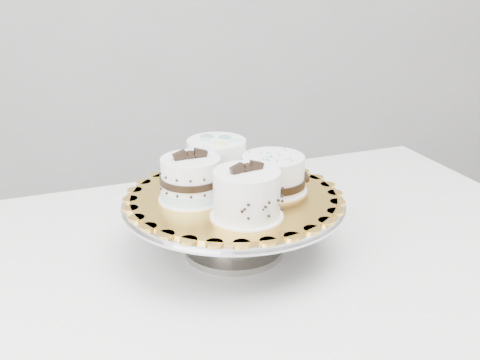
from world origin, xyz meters
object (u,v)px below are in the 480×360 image
object	(u,v)px
table	(253,285)
cake_stand	(234,215)
cake_swirl	(247,195)
cake_dots	(217,160)
cake_board	(234,197)
cake_ribbon	(274,174)
cake_banded	(191,180)

from	to	relation	value
table	cake_stand	size ratio (longest dim) A/B	3.31
table	cake_swirl	bearing A→B (deg)	-119.23
cake_stand	cake_dots	size ratio (longest dim) A/B	2.90
cake_board	cake_ribbon	world-z (taller)	cake_ribbon
table	cake_board	size ratio (longest dim) A/B	3.60
table	cake_stand	xyz separation A→B (m)	(-0.03, 0.01, 0.15)
table	cake_swirl	world-z (taller)	cake_swirl
cake_stand	cake_banded	world-z (taller)	cake_banded
cake_board	cake_banded	world-z (taller)	cake_banded
cake_swirl	cake_ribbon	world-z (taller)	cake_swirl
cake_dots	cake_ribbon	world-z (taller)	cake_dots
cake_swirl	cake_board	bearing A→B (deg)	74.61
cake_stand	cake_ribbon	world-z (taller)	cake_ribbon
table	cake_ribbon	distance (m)	0.22
cake_swirl	cake_dots	bearing A→B (deg)	79.47
cake_swirl	cake_stand	bearing A→B (deg)	74.61
cake_board	cake_dots	size ratio (longest dim) A/B	2.67
cake_stand	cake_board	world-z (taller)	cake_board
cake_board	cake_banded	bearing A→B (deg)	175.20
cake_dots	cake_ribbon	xyz separation A→B (m)	(0.09, -0.07, -0.01)
table	cake_ribbon	xyz separation A→B (m)	(0.04, 0.01, 0.22)
cake_stand	cake_dots	xyz separation A→B (m)	(-0.01, 0.08, 0.08)
cake_banded	cake_ribbon	xyz separation A→B (m)	(0.15, -0.00, -0.00)
cake_ribbon	cake_swirl	bearing A→B (deg)	-135.42
cake_board	cake_dots	bearing A→B (deg)	97.38
cake_banded	cake_dots	distance (m)	0.10
cake_stand	cake_ribbon	bearing A→B (deg)	2.68
cake_stand	cake_swirl	size ratio (longest dim) A/B	3.08
table	cake_board	distance (m)	0.19
cake_board	cake_ribbon	distance (m)	0.08
cake_board	cake_dots	xyz separation A→B (m)	(-0.01, 0.08, 0.04)
cake_stand	cake_board	xyz separation A→B (m)	(0.00, 0.00, 0.04)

